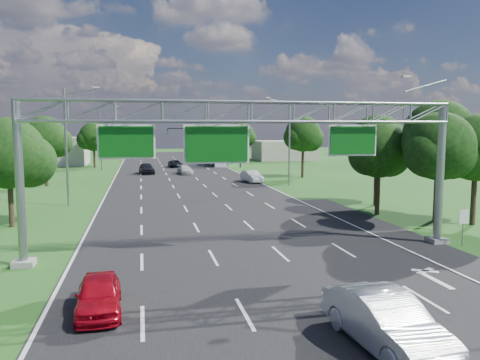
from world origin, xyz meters
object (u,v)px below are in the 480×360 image
object	(u,v)px
sign_gantry	(251,124)
regulatory_sign	(464,220)
traffic_signal	(219,137)
red_coupe	(99,295)
silver_sedan	(386,321)
box_truck	(217,157)

from	to	relation	value
sign_gantry	regulatory_sign	world-z (taller)	sign_gantry
traffic_signal	red_coupe	distance (m)	61.58
red_coupe	traffic_signal	bearing A→B (deg)	73.62
traffic_signal	silver_sedan	xyz separation A→B (m)	(-5.65, -64.38, -4.33)
red_coupe	box_truck	size ratio (longest dim) A/B	0.46
box_truck	sign_gantry	bearing A→B (deg)	-100.11
regulatory_sign	box_truck	bearing A→B (deg)	94.21
silver_sedan	box_truck	bearing A→B (deg)	80.08
regulatory_sign	red_coupe	size ratio (longest dim) A/B	0.53
sign_gantry	box_truck	world-z (taller)	sign_gantry
silver_sedan	box_truck	world-z (taller)	box_truck
sign_gantry	regulatory_sign	bearing A→B (deg)	-4.83
traffic_signal	regulatory_sign	bearing A→B (deg)	-84.80
regulatory_sign	box_truck	size ratio (longest dim) A/B	0.24
box_truck	regulatory_sign	bearing A→B (deg)	-88.47
traffic_signal	red_coupe	xyz separation A→B (m)	(-14.41, -59.70, -4.50)
sign_gantry	red_coupe	world-z (taller)	sign_gantry
silver_sedan	box_truck	xyz separation A→B (m)	(6.17, 70.18, 0.70)
regulatory_sign	traffic_signal	bearing A→B (deg)	95.20
sign_gantry	silver_sedan	xyz separation A→B (m)	(1.50, -11.38, -6.05)
regulatory_sign	box_truck	distance (m)	59.98
sign_gantry	box_truck	xyz separation A→B (m)	(7.67, 58.80, -5.35)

